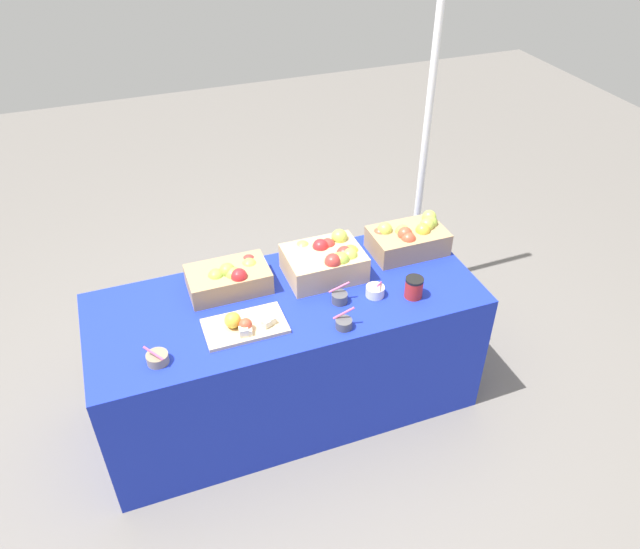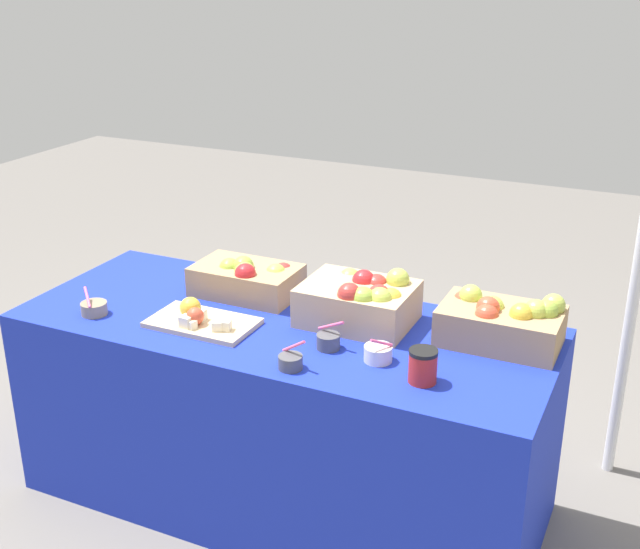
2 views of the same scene
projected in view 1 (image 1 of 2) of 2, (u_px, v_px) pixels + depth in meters
The scene contains 12 objects.
ground_plane at pixel (291, 401), 3.40m from camera, with size 10.00×10.00×0.00m, color slate.
table at pixel (289, 353), 3.17m from camera, with size 1.90×0.76×0.74m, color #192DB7.
apple_crate_left at pixel (408, 238), 3.23m from camera, with size 0.39×0.25×0.18m.
apple_crate_middle at pixel (327, 260), 3.05m from camera, with size 0.38×0.29×0.19m.
apple_crate_right at pixel (230, 277), 2.97m from camera, with size 0.39×0.24×0.16m.
cutting_board_front at pixel (244, 325), 2.76m from camera, with size 0.37×0.22×0.09m.
sample_bowl_near at pixel (340, 297), 2.91m from camera, with size 0.10×0.08×0.11m.
sample_bowl_mid at pixel (344, 323), 2.77m from camera, with size 0.10×0.08×0.11m.
sample_bowl_far at pixel (375, 291), 2.95m from camera, with size 0.09×0.09×0.09m.
sample_bowl_extra at pixel (157, 358), 2.59m from camera, with size 0.10×0.10×0.10m.
coffee_cup at pixel (414, 287), 2.93m from camera, with size 0.09×0.09×0.11m.
tent_pole at pixel (426, 140), 3.59m from camera, with size 0.04×0.04×2.16m, color white.
Camera 1 is at (-0.64, -2.21, 2.60)m, focal length 34.27 mm.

